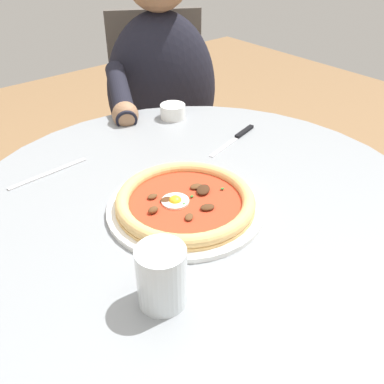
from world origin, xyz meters
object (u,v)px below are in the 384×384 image
object	(u,v)px
dining_table	(197,269)
fork_utensil	(48,173)
pizza_on_plate	(185,203)
ramekin_capers	(173,111)
water_glass	(162,280)
cafe_chair_diner	(160,118)
steak_knife	(239,136)
diner_person	(164,145)

from	to	relation	value
dining_table	fork_utensil	size ratio (longest dim) A/B	5.20
pizza_on_plate	fork_utensil	xyz separation A→B (m)	(-0.14, 0.29, -0.01)
pizza_on_plate	ramekin_capers	xyz separation A→B (m)	(0.24, 0.35, 0.00)
water_glass	dining_table	bearing A→B (deg)	38.41
water_glass	cafe_chair_diner	distance (m)	1.11
water_glass	ramekin_capers	world-z (taller)	water_glass
dining_table	pizza_on_plate	world-z (taller)	pizza_on_plate
cafe_chair_diner	fork_utensil	bearing A→B (deg)	-144.07
steak_knife	pizza_on_plate	bearing A→B (deg)	-152.62
diner_person	cafe_chair_diner	world-z (taller)	diner_person
pizza_on_plate	diner_person	bearing A→B (deg)	57.24
pizza_on_plate	ramekin_capers	distance (m)	0.42
pizza_on_plate	steak_knife	distance (m)	0.33
ramekin_capers	diner_person	bearing A→B (deg)	59.80
pizza_on_plate	steak_knife	world-z (taller)	pizza_on_plate
cafe_chair_diner	ramekin_capers	bearing A→B (deg)	-120.58
dining_table	cafe_chair_diner	xyz separation A→B (m)	(0.43, 0.72, -0.01)
pizza_on_plate	water_glass	distance (m)	0.23
dining_table	fork_utensil	xyz separation A→B (m)	(-0.18, 0.28, 0.19)
dining_table	steak_knife	xyz separation A→B (m)	(0.25, 0.14, 0.19)
water_glass	cafe_chair_diner	xyz separation A→B (m)	(0.63, 0.88, -0.24)
water_glass	steak_knife	bearing A→B (deg)	33.45
cafe_chair_diner	steak_knife	bearing A→B (deg)	-106.62
dining_table	ramekin_capers	bearing A→B (deg)	59.15
cafe_chair_diner	pizza_on_plate	bearing A→B (deg)	-122.53
pizza_on_plate	water_glass	size ratio (longest dim) A/B	3.10
steak_knife	ramekin_capers	world-z (taller)	ramekin_capers
water_glass	cafe_chair_diner	size ratio (longest dim) A/B	0.10
water_glass	steak_knife	size ratio (longest dim) A/B	0.51
diner_person	cafe_chair_diner	bearing A→B (deg)	58.62
pizza_on_plate	steak_knife	bearing A→B (deg)	27.38
dining_table	ramekin_capers	world-z (taller)	ramekin_capers
steak_knife	cafe_chair_diner	size ratio (longest dim) A/B	0.20
water_glass	steak_knife	xyz separation A→B (m)	(0.46, 0.30, -0.04)
dining_table	ramekin_capers	size ratio (longest dim) A/B	14.03
water_glass	fork_utensil	bearing A→B (deg)	87.11
pizza_on_plate	ramekin_capers	size ratio (longest dim) A/B	4.42
pizza_on_plate	cafe_chair_diner	xyz separation A→B (m)	(0.47, 0.73, -0.21)
pizza_on_plate	fork_utensil	world-z (taller)	pizza_on_plate
water_glass	fork_utensil	world-z (taller)	water_glass
diner_person	cafe_chair_diner	size ratio (longest dim) A/B	1.24
water_glass	ramekin_capers	xyz separation A→B (m)	(0.41, 0.50, -0.02)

